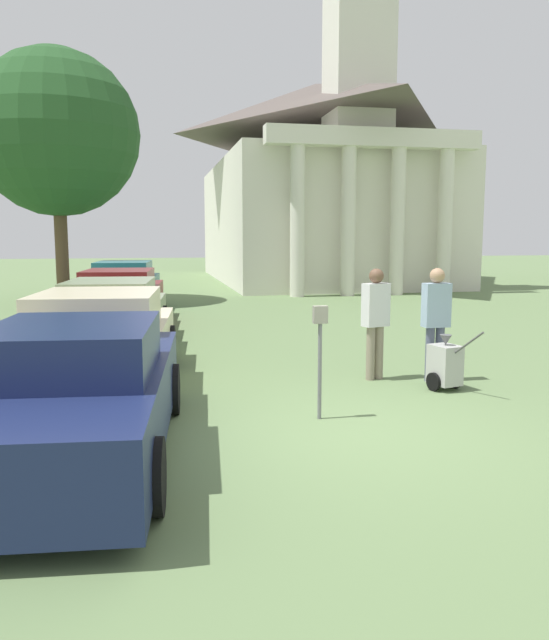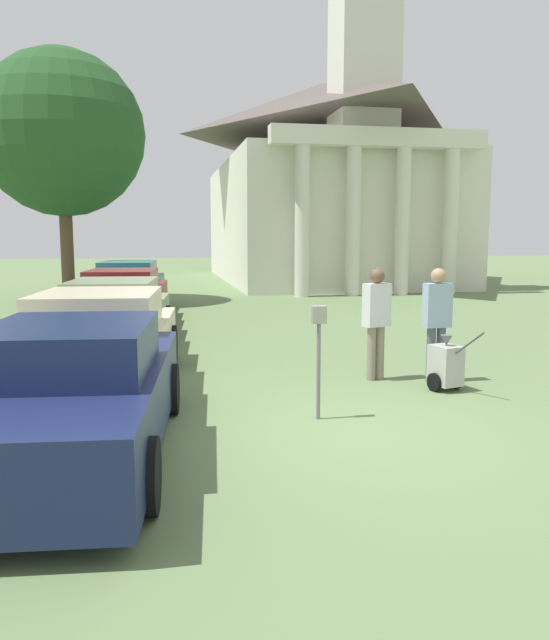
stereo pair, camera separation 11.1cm
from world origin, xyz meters
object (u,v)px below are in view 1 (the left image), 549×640
object	(u,v)px
parked_car_navy	(78,395)
parked_car_sage	(112,318)
parked_car_cream	(101,343)
person_supervisor	(436,317)
parked_car_maroon	(120,300)
church	(317,175)
person_worker	(376,316)
parking_meter	(320,341)
parked_car_teal	(125,288)
equipment_cart	(445,365)

from	to	relation	value
parked_car_navy	parked_car_sage	size ratio (longest dim) A/B	0.93
parked_car_cream	person_supervisor	xyz separation A→B (m)	(5.22, -0.58, 0.35)
parked_car_cream	parked_car_maroon	xyz separation A→B (m)	(0.00, 6.63, 0.00)
person_supervisor	church	size ratio (longest dim) A/B	0.08
person_worker	person_supervisor	bearing A→B (deg)	144.32
parked_car_navy	person_supervisor	bearing A→B (deg)	30.89
parked_car_navy	parking_meter	xyz separation A→B (m)	(2.85, 0.86, 0.33)
parking_meter	person_worker	bearing A→B (deg)	53.24
parked_car_teal	person_supervisor	world-z (taller)	person_supervisor
parked_car_sage	parked_car_teal	bearing A→B (deg)	95.05
parked_car_cream	parking_meter	xyz separation A→B (m)	(2.85, -2.25, 0.31)
parked_car_sage	church	world-z (taller)	church
parked_car_maroon	church	bearing A→B (deg)	63.59
parking_meter	parked_car_maroon	bearing A→B (deg)	107.77
parked_car_cream	parked_car_sage	distance (m)	3.14
parked_car_cream	parked_car_teal	size ratio (longest dim) A/B	1.00
person_worker	equipment_cart	world-z (taller)	person_worker
parking_meter	person_supervisor	size ratio (longest dim) A/B	0.80
parked_car_maroon	parked_car_cream	bearing A→B (deg)	-84.95
person_supervisor	parking_meter	bearing A→B (deg)	33.73
parking_meter	person_supervisor	xyz separation A→B (m)	(2.37, 1.66, 0.04)
person_worker	parking_meter	bearing A→B (deg)	35.99
parked_car_navy	church	distance (m)	27.06
parking_meter	person_worker	size ratio (longest dim) A/B	0.81
parked_car_cream	parked_car_teal	world-z (taller)	parked_car_teal
parked_car_navy	person_worker	world-z (taller)	person_worker
parked_car_sage	equipment_cart	world-z (taller)	parked_car_sage
parked_car_cream	church	size ratio (longest dim) A/B	0.22
parked_car_teal	church	world-z (taller)	church
person_supervisor	equipment_cart	xyz separation A→B (m)	(-0.10, -0.56, -0.66)
person_supervisor	church	bearing A→B (deg)	-101.73
parked_car_maroon	person_supervisor	bearing A→B (deg)	-49.09
parked_car_maroon	equipment_cart	bearing A→B (deg)	-51.61
parked_car_sage	church	xyz separation A→B (m)	(9.31, 18.72, 4.74)
parked_car_cream	equipment_cart	xyz separation A→B (m)	(5.12, -1.15, -0.31)
parked_car_maroon	church	world-z (taller)	church
parked_car_navy	equipment_cart	world-z (taller)	parked_car_navy
parked_car_cream	parked_car_teal	bearing A→B (deg)	95.05
church	parked_car_teal	bearing A→B (deg)	-128.01
parking_meter	equipment_cart	distance (m)	2.60
parked_car_navy	church	bearing A→B (deg)	74.59
parked_car_teal	parking_meter	world-z (taller)	parked_car_teal
parking_meter	person_supervisor	bearing A→B (deg)	35.11
parked_car_teal	parked_car_navy	bearing A→B (deg)	-84.95
parked_car_navy	person_worker	size ratio (longest dim) A/B	2.75
parked_car_navy	parked_car_cream	world-z (taller)	parked_car_cream
parked_car_cream	parked_car_navy	bearing A→B (deg)	-84.94
parked_car_navy	person_supervisor	size ratio (longest dim) A/B	2.73
person_supervisor	parked_car_maroon	bearing A→B (deg)	-55.52
parked_car_maroon	person_worker	distance (m)	8.16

